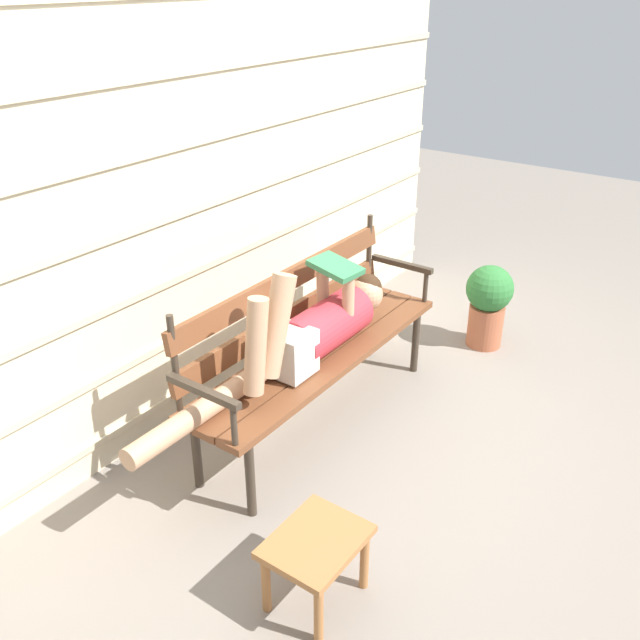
% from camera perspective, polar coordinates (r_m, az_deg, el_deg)
% --- Properties ---
extents(ground_plane, '(12.00, 12.00, 0.00)m').
position_cam_1_polar(ground_plane, '(3.69, 2.49, -9.41)').
color(ground_plane, gray).
extents(house_siding, '(4.46, 0.08, 2.60)m').
position_cam_1_polar(house_siding, '(3.62, -8.92, 12.47)').
color(house_siding, beige).
rests_on(house_siding, ground).
extents(park_bench, '(1.74, 0.44, 0.92)m').
position_cam_1_polar(park_bench, '(3.55, -0.87, -1.50)').
color(park_bench, brown).
rests_on(park_bench, ground).
extents(reclining_person, '(1.76, 0.27, 0.59)m').
position_cam_1_polar(reclining_person, '(3.40, -0.89, -0.91)').
color(reclining_person, '#B72D38').
extents(footstool, '(0.39, 0.31, 0.31)m').
position_cam_1_polar(footstool, '(2.72, -0.33, -18.70)').
color(footstool, '#9E6638').
rests_on(footstool, ground).
extents(potted_plant, '(0.30, 0.30, 0.55)m').
position_cam_1_polar(potted_plant, '(4.49, 13.89, 1.51)').
color(potted_plant, '#AD5B3D').
rests_on(potted_plant, ground).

